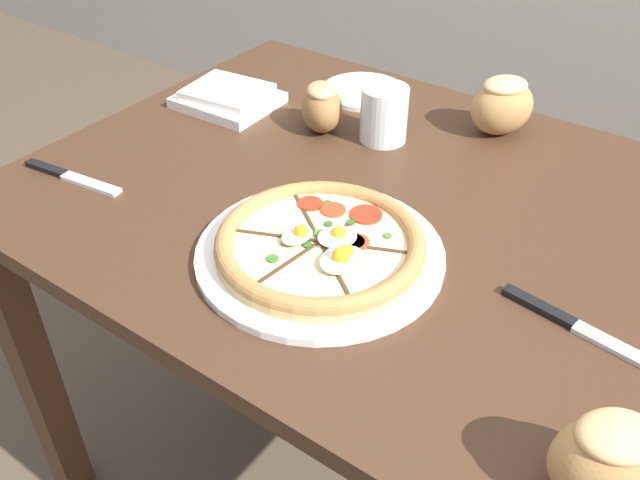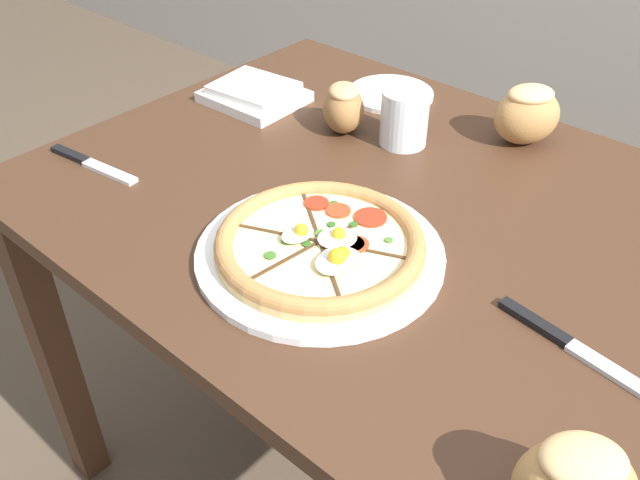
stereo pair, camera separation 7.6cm
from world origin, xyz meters
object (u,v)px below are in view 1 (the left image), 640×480
Objects in this scene: water_glass at (384,117)px; side_saucer at (363,91)px; pizza at (320,246)px; knife_main at (71,177)px; napkin_folded at (228,97)px; knife_spare at (586,331)px; bread_piece_near at (502,104)px; dining_table at (387,261)px; bread_piece_far at (609,459)px; bread_piece_mid at (322,106)px.

side_saucer is (-0.13, 0.14, -0.04)m from water_glass.
pizza reaches higher than knife_main.
knife_spare is at bearing -15.63° from napkin_folded.
napkin_folded is at bearing 171.98° from knife_spare.
pizza is at bearing -161.59° from knife_spare.
knife_spare is (0.30, -0.42, -0.05)m from bread_piece_near.
dining_table is 0.53m from knife_main.
side_saucer is at bearing 61.43° from knife_main.
knife_main is (-0.50, -0.56, -0.05)m from bread_piece_near.
bread_piece_far is at bearing -26.45° from napkin_folded.
dining_table is 6.35× the size of napkin_folded.
bread_piece_far is 1.40× the size of water_glass.
napkin_folded is 0.27m from side_saucer.
pizza is 3.51× the size of water_glass.
napkin_folded is (-0.42, 0.28, -0.00)m from pizza.
bread_piece_near is 0.74× the size of knife_main.
bread_piece_near is (0.05, 0.48, 0.04)m from pizza.
side_saucer is (-0.24, 0.48, -0.01)m from pizza.
bread_piece_far is 0.59× the size of knife_spare.
bread_piece_mid is 0.45m from knife_main.
bread_piece_far is (0.43, -0.14, 0.03)m from pizza.
pizza is 2.04× the size of side_saucer.
knife_spare and side_saucer have the same top height.
bread_piece_far is (0.64, -0.45, 0.01)m from bread_piece_mid.
pizza is 1.88× the size of napkin_folded.
bread_piece_far reaches higher than bread_piece_mid.
dining_table is at bearing -50.99° from side_saucer.
pizza reaches higher than side_saucer.
dining_table is 0.55m from bread_piece_far.
bread_piece_near is (0.47, 0.20, 0.04)m from napkin_folded.
dining_table is 8.51× the size of bread_piece_far.
bread_piece_far is 0.88m from knife_main.
bread_piece_mid is 0.18m from side_saucer.
bread_piece_near is (0.04, 0.31, 0.17)m from dining_table.
napkin_folded is 0.21m from bread_piece_mid.
bread_piece_mid is 0.62m from knife_spare.
napkin_folded reaches higher than dining_table.
water_glass is at bearing 125.20° from dining_table.
side_saucer is (-0.02, 0.17, -0.04)m from bread_piece_mid.
water_glass is (0.32, 0.06, 0.03)m from napkin_folded.
knife_main is 0.59m from side_saucer.
knife_spare is at bearing -17.66° from dining_table.
napkin_folded is at bearing -133.47° from side_saucer.
napkin_folded is 1.34× the size of bread_piece_far.
bread_piece_far is at bearing -34.82° from bread_piece_mid.
bread_piece_near reaches higher than knife_spare.
knife_spare reaches higher than dining_table.
pizza is 2.37× the size of bread_piece_near.
side_saucer is at bearing 116.32° from pizza.
water_glass is 0.58× the size of side_saucer.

